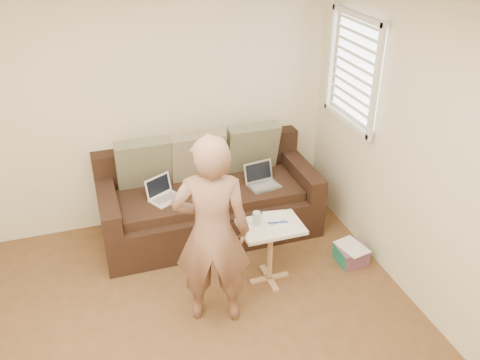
# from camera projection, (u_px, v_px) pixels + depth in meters

# --- Properties ---
(ceiling) EXTENTS (4.50, 4.50, 0.00)m
(ceiling) POSITION_uv_depth(u_px,v_px,m) (176.00, 17.00, 2.54)
(ceiling) COLOR white
(ceiling) RESTS_ON wall_back
(wall_back) EXTENTS (4.00, 0.00, 4.00)m
(wall_back) POSITION_uv_depth(u_px,v_px,m) (136.00, 107.00, 5.04)
(wall_back) COLOR beige
(wall_back) RESTS_ON ground
(wall_right) EXTENTS (0.00, 4.50, 4.50)m
(wall_right) POSITION_uv_depth(u_px,v_px,m) (456.00, 182.00, 3.73)
(wall_right) COLOR beige
(wall_right) RESTS_ON ground
(window_blinds) EXTENTS (0.12, 0.88, 1.08)m
(window_blinds) POSITION_uv_depth(u_px,v_px,m) (353.00, 70.00, 4.76)
(window_blinds) COLOR white
(window_blinds) RESTS_ON wall_right
(sofa) EXTENTS (2.20, 0.95, 0.85)m
(sofa) POSITION_uv_depth(u_px,v_px,m) (209.00, 196.00, 5.24)
(sofa) COLOR black
(sofa) RESTS_ON ground
(pillow_left) EXTENTS (0.55, 0.29, 0.57)m
(pillow_left) POSITION_uv_depth(u_px,v_px,m) (144.00, 163.00, 5.09)
(pillow_left) COLOR #5E6147
(pillow_left) RESTS_ON sofa
(pillow_mid) EXTENTS (0.55, 0.27, 0.57)m
(pillow_mid) POSITION_uv_depth(u_px,v_px,m) (198.00, 156.00, 5.23)
(pillow_mid) COLOR #7A7657
(pillow_mid) RESTS_ON sofa
(pillow_right) EXTENTS (0.55, 0.28, 0.57)m
(pillow_right) POSITION_uv_depth(u_px,v_px,m) (252.00, 147.00, 5.41)
(pillow_right) COLOR #5E6147
(pillow_right) RESTS_ON sofa
(laptop_silver) EXTENTS (0.35, 0.27, 0.21)m
(laptop_silver) POSITION_uv_depth(u_px,v_px,m) (264.00, 187.00, 5.22)
(laptop_silver) COLOR #B7BABC
(laptop_silver) RESTS_ON sofa
(laptop_white) EXTENTS (0.36, 0.33, 0.22)m
(laptop_white) POSITION_uv_depth(u_px,v_px,m) (166.00, 200.00, 5.00)
(laptop_white) COLOR white
(laptop_white) RESTS_ON sofa
(person) EXTENTS (0.71, 0.58, 1.68)m
(person) POSITION_uv_depth(u_px,v_px,m) (212.00, 233.00, 3.96)
(person) COLOR brown
(person) RESTS_ON ground
(side_table) EXTENTS (0.55, 0.39, 0.61)m
(side_table) POSITION_uv_depth(u_px,v_px,m) (270.00, 253.00, 4.61)
(side_table) COLOR silver
(side_table) RESTS_ON ground
(drinking_glass) EXTENTS (0.07, 0.07, 0.12)m
(drinking_glass) POSITION_uv_depth(u_px,v_px,m) (257.00, 218.00, 4.45)
(drinking_glass) COLOR silver
(drinking_glass) RESTS_ON side_table
(scissors) EXTENTS (0.20, 0.14, 0.02)m
(scissors) POSITION_uv_depth(u_px,v_px,m) (278.00, 223.00, 4.48)
(scissors) COLOR silver
(scissors) RESTS_ON side_table
(paper_on_table) EXTENTS (0.25, 0.33, 0.00)m
(paper_on_table) POSITION_uv_depth(u_px,v_px,m) (277.00, 220.00, 4.53)
(paper_on_table) COLOR white
(paper_on_table) RESTS_ON side_table
(striped_box) EXTENTS (0.28, 0.28, 0.18)m
(striped_box) POSITION_uv_depth(u_px,v_px,m) (351.00, 254.00, 4.94)
(striped_box) COLOR #C81E70
(striped_box) RESTS_ON ground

